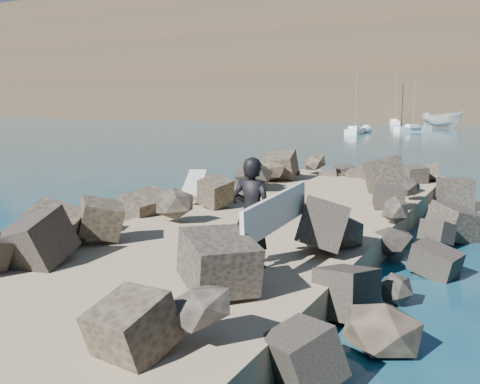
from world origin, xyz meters
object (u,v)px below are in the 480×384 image
at_px(boat_imported, 442,120).
at_px(surfer_with_board, 255,213).
at_px(surfboard_resting, 194,186).
at_px(sailboat_e, 395,122).

bearing_deg(boat_imported, surfer_with_board, -158.66).
distance_m(surfboard_resting, surfer_with_board, 6.93).
xyz_separation_m(boat_imported, surfer_with_board, (6.73, -79.02, 0.33)).
relative_size(surfer_with_board, sailboat_e, 0.27).
height_order(surfer_with_board, sailboat_e, sailboat_e).
bearing_deg(boat_imported, surfboard_resting, -161.84).
relative_size(surfboard_resting, sailboat_e, 0.24).
xyz_separation_m(boat_imported, sailboat_e, (-9.49, 12.06, -0.90)).
bearing_deg(surfboard_resting, boat_imported, 66.40).
distance_m(surfboard_resting, sailboat_e, 86.68).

